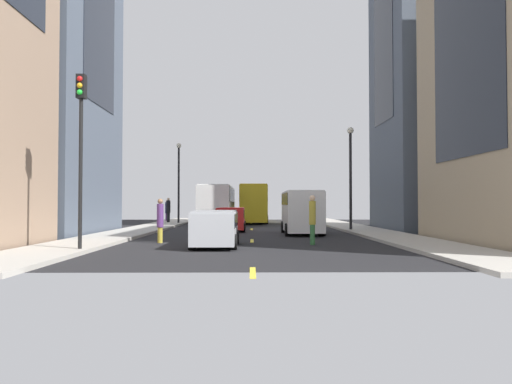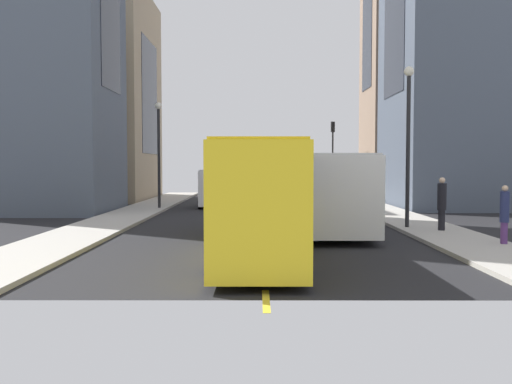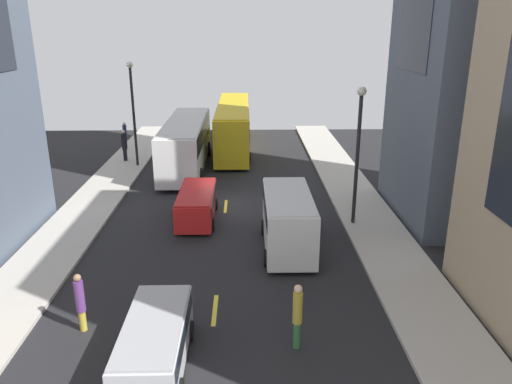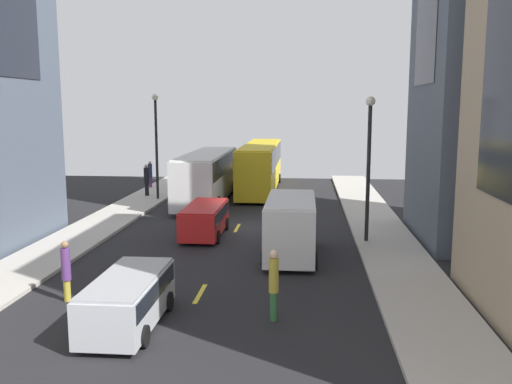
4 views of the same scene
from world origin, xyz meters
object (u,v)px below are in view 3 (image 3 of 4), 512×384
at_px(delivery_van_white, 288,217).
at_px(pedestrian_crossing_mid, 297,314).
at_px(car_silver_0, 155,341).
at_px(pedestrian_crossing_near, 80,301).
at_px(streetcar_yellow, 233,122).
at_px(pedestrian_waiting_curb, 124,145).
at_px(pedestrian_walking_far, 125,134).
at_px(car_red_1, 197,203).
at_px(city_bus_white, 186,140).

bearing_deg(delivery_van_white, pedestrian_crossing_mid, -92.47).
bearing_deg(delivery_van_white, car_silver_0, -119.49).
bearing_deg(delivery_van_white, pedestrian_crossing_near, -139.93).
xyz_separation_m(streetcar_yellow, pedestrian_crossing_near, (-4.44, -25.13, -1.01)).
height_order(pedestrian_waiting_curb, pedestrian_walking_far, pedestrian_waiting_curb).
height_order(car_silver_0, pedestrian_waiting_curb, pedestrian_waiting_curb).
height_order(car_red_1, pedestrian_waiting_curb, pedestrian_waiting_curb).
bearing_deg(pedestrian_walking_far, streetcar_yellow, -172.09).
relative_size(pedestrian_crossing_near, pedestrian_walking_far, 1.00).
relative_size(delivery_van_white, car_red_1, 1.13).
relative_size(car_red_1, pedestrian_crossing_mid, 2.15).
bearing_deg(pedestrian_waiting_curb, pedestrian_walking_far, 100.46).
bearing_deg(pedestrian_crossing_mid, streetcar_yellow, 149.86).
relative_size(streetcar_yellow, pedestrian_crossing_mid, 6.35).
height_order(city_bus_white, pedestrian_crossing_near, city_bus_white).
xyz_separation_m(city_bus_white, pedestrian_crossing_mid, (5.68, -20.48, -0.80)).
xyz_separation_m(city_bus_white, car_red_1, (1.60, -9.69, -1.08)).
bearing_deg(streetcar_yellow, car_red_1, -95.79).
distance_m(car_silver_0, pedestrian_waiting_curb, 23.67).
height_order(streetcar_yellow, delivery_van_white, streetcar_yellow).
distance_m(delivery_van_white, car_silver_0, 9.25).
relative_size(delivery_van_white, pedestrian_crossing_near, 2.59).
bearing_deg(car_silver_0, streetcar_yellow, 86.37).
bearing_deg(streetcar_yellow, car_silver_0, -93.63).
xyz_separation_m(city_bus_white, pedestrian_crossing_near, (-1.28, -19.40, -0.90)).
bearing_deg(car_red_1, pedestrian_walking_far, 115.03).
xyz_separation_m(delivery_van_white, pedestrian_waiting_curb, (-10.63, 14.83, -0.17)).
bearing_deg(pedestrian_waiting_curb, car_red_1, -62.83).
bearing_deg(pedestrian_crossing_near, pedestrian_walking_far, -106.88).
distance_m(delivery_van_white, pedestrian_crossing_near, 9.51).
bearing_deg(car_red_1, car_silver_0, -90.74).
relative_size(streetcar_yellow, car_red_1, 2.95).
bearing_deg(delivery_van_white, streetcar_yellow, 98.46).
bearing_deg(pedestrian_crossing_mid, delivery_van_white, 141.91).
bearing_deg(pedestrian_walking_far, pedestrian_waiting_curb, 109.12).
xyz_separation_m(city_bus_white, pedestrian_walking_far, (-5.52, 5.56, -0.76)).
height_order(car_red_1, pedestrian_walking_far, pedestrian_walking_far).
height_order(streetcar_yellow, car_silver_0, streetcar_yellow).
distance_m(car_silver_0, car_red_1, 11.63).
xyz_separation_m(car_red_1, pedestrian_waiting_curb, (-6.24, 11.23, 0.41)).
relative_size(pedestrian_waiting_curb, pedestrian_crossing_mid, 1.02).
bearing_deg(pedestrian_walking_far, car_silver_0, 111.30).
height_order(city_bus_white, pedestrian_crossing_mid, city_bus_white).
distance_m(streetcar_yellow, pedestrian_waiting_curb, 8.89).
distance_m(city_bus_white, delivery_van_white, 14.58).
height_order(streetcar_yellow, pedestrian_waiting_curb, streetcar_yellow).
bearing_deg(pedestrian_crossing_mid, city_bus_white, 159.87).
xyz_separation_m(car_silver_0, pedestrian_waiting_curb, (-6.09, 22.87, 0.44)).
bearing_deg(streetcar_yellow, pedestrian_crossing_mid, -84.52).
bearing_deg(pedestrian_walking_far, pedestrian_crossing_near, 106.41).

